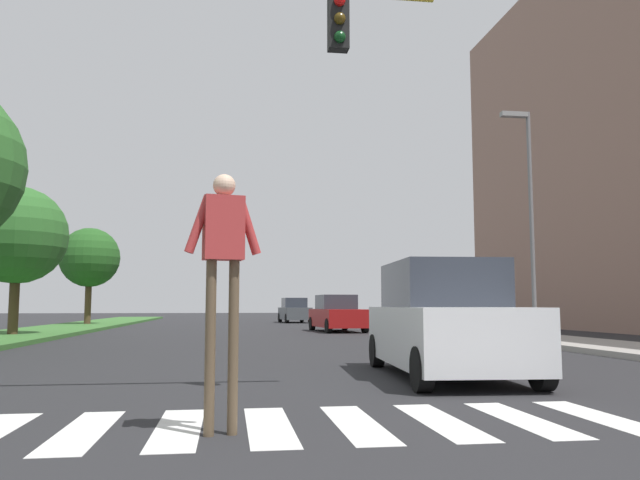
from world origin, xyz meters
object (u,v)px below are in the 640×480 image
Objects in this scene: suv_crossing at (444,322)px; sedan_midblock at (337,314)px; street_lamp_right at (528,202)px; sedan_distant at (295,311)px; tree_far at (17,235)px; tree_distant at (90,258)px; pedestrian_performer at (223,259)px.

sedan_midblock is at bearing 86.01° from suv_crossing.
sedan_distant is (-5.16, 24.94, -3.80)m from street_lamp_right.
tree_far reaches higher than sedan_distant.
tree_distant is 25.70m from street_lamp_right.
tree_far is at bearing 162.73° from street_lamp_right.
street_lamp_right is at bearing -63.69° from sedan_midblock.
pedestrian_performer is (7.83, -18.76, -2.15)m from tree_far.
pedestrian_performer is at bearing -96.92° from sedan_distant.
tree_far reaches higher than sedan_midblock.
sedan_distant is (-0.39, 15.29, 0.01)m from sedan_midblock.
tree_far reaches higher than pedestrian_performer.
tree_far is 2.21× the size of pedestrian_performer.
street_lamp_right is at bearing -46.29° from tree_distant.
street_lamp_right is 11.36m from suv_crossing.
suv_crossing is 1.13× the size of sedan_distant.
street_lamp_right is at bearing 53.56° from pedestrian_performer.
tree_distant is at bearing 104.02° from pedestrian_performer.
pedestrian_performer is 23.49m from sedan_midblock.
sedan_midblock is at bearing -34.50° from tree_distant.
street_lamp_right reaches higher than tree_far.
tree_far is 1.00× the size of tree_distant.
street_lamp_right is 11.42m from sedan_midblock.
pedestrian_performer is 38.50m from sedan_distant.
sedan_distant is at bearing 101.70° from street_lamp_right.
sedan_midblock is (5.03, 22.92, -0.88)m from pedestrian_performer.
pedestrian_performer is (-9.80, -13.28, -2.93)m from street_lamp_right.
sedan_distant is (12.47, 19.46, -3.02)m from tree_far.
tree_distant is at bearing 145.50° from sedan_midblock.
tree_far is 18.66m from suv_crossing.
pedestrian_performer is 0.53× the size of suv_crossing.
tree_far is 1.17× the size of suv_crossing.
sedan_midblock is (12.98, -8.92, -3.16)m from tree_distant.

